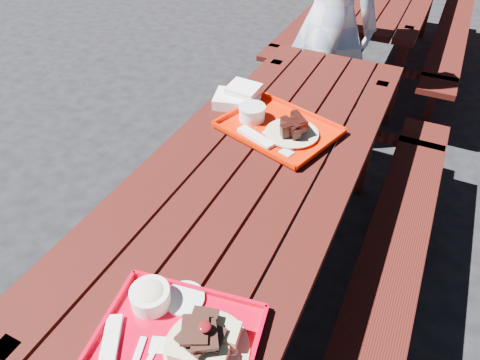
# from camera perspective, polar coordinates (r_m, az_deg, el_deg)

# --- Properties ---
(ground) EXTENTS (60.00, 60.00, 0.00)m
(ground) POSITION_cam_1_polar(r_m,az_deg,el_deg) (2.24, 1.71, -13.91)
(ground) COLOR black
(ground) RESTS_ON ground
(picnic_table_near) EXTENTS (1.41, 2.40, 0.75)m
(picnic_table_near) POSITION_cam_1_polar(r_m,az_deg,el_deg) (1.81, 2.06, -3.50)
(picnic_table_near) COLOR #3A0F0B
(picnic_table_near) RESTS_ON ground
(picnic_table_far) EXTENTS (1.41, 2.40, 0.75)m
(picnic_table_far) POSITION_cam_1_polar(r_m,az_deg,el_deg) (4.23, 18.90, 21.07)
(picnic_table_far) COLOR #3A0F0B
(picnic_table_far) RESTS_ON ground
(near_tray) EXTENTS (0.47, 0.39, 0.13)m
(near_tray) POSITION_cam_1_polar(r_m,az_deg,el_deg) (1.21, -8.15, -19.05)
(near_tray) COLOR red
(near_tray) RESTS_ON picnic_table_near
(far_tray) EXTENTS (0.56, 0.49, 0.08)m
(far_tray) POSITION_cam_1_polar(r_m,az_deg,el_deg) (1.91, 4.81, 7.14)
(far_tray) COLOR red
(far_tray) RESTS_ON picnic_table_near
(white_cloth) EXTENTS (0.25, 0.21, 0.09)m
(white_cloth) POSITION_cam_1_polar(r_m,az_deg,el_deg) (2.10, -0.11, 11.02)
(white_cloth) COLOR white
(white_cloth) RESTS_ON picnic_table_near
(person) EXTENTS (0.69, 0.53, 1.68)m
(person) POSITION_cam_1_polar(r_m,az_deg,el_deg) (2.93, 11.94, 20.07)
(person) COLOR #95AACF
(person) RESTS_ON ground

